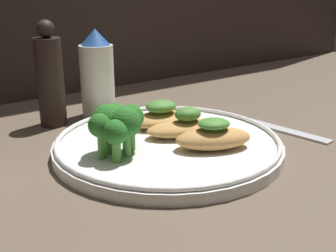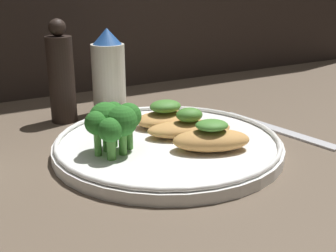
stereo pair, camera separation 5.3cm
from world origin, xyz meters
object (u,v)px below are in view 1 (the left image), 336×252
Objects in this scene: broccoli_bunch at (117,123)px; pepper_grinder at (50,79)px; sauce_bottle at (95,76)px; plate at (168,144)px.

pepper_grinder reaches higher than broccoli_bunch.
pepper_grinder is (-0.25, 19.12, 1.83)cm from broccoli_bunch.
sauce_bottle is 0.89× the size of pepper_grinder.
plate is 8.62cm from broccoli_bunch.
broccoli_bunch is 0.50× the size of sauce_bottle.
sauce_bottle is at bearing 69.82° from broccoli_bunch.
plate is 1.86× the size of pepper_grinder.
plate is at bearing -67.85° from pepper_grinder.
pepper_grinder is at bearing 112.15° from plate.
pepper_grinder is at bearing 180.00° from sauce_bottle.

